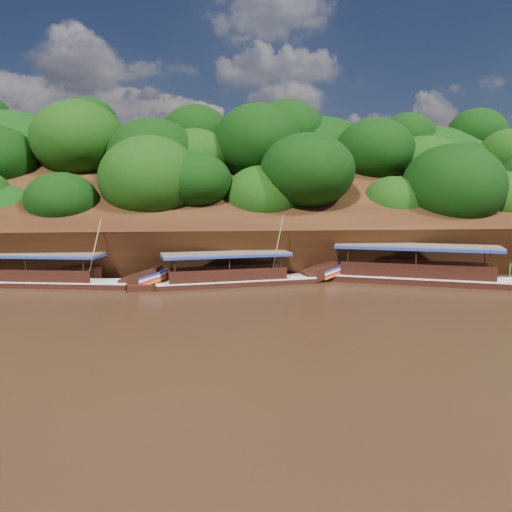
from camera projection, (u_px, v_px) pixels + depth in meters
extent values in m
plane|color=black|center=(265.00, 309.00, 27.30)|extent=(160.00, 160.00, 0.00)
cube|color=black|center=(242.00, 227.00, 42.66)|extent=(120.00, 16.12, 13.64)
cube|color=black|center=(234.00, 254.00, 52.95)|extent=(120.00, 24.00, 12.00)
ellipsoid|color=#113C0A|center=(170.00, 228.00, 41.03)|extent=(18.00, 8.00, 6.40)
ellipsoid|color=#113C0A|center=(236.00, 164.00, 48.87)|extent=(24.00, 11.00, 8.40)
cube|color=black|center=(428.00, 284.00, 35.20)|extent=(14.00, 7.82, 1.00)
cube|color=silver|center=(428.00, 277.00, 35.14)|extent=(14.02, 7.89, 0.11)
cube|color=#4E4437|center=(416.00, 246.00, 35.13)|extent=(11.31, 6.94, 0.13)
cube|color=#172F9A|center=(416.00, 248.00, 35.15)|extent=(11.31, 6.94, 0.20)
cube|color=black|center=(236.00, 285.00, 34.65)|extent=(11.34, 3.86, 0.84)
cube|color=silver|center=(236.00, 279.00, 34.60)|extent=(11.35, 3.92, 0.09)
cube|color=black|center=(320.00, 272.00, 36.25)|extent=(2.86, 1.95, 1.57)
cube|color=#172F9A|center=(329.00, 268.00, 36.41)|extent=(1.62, 1.80, 0.57)
cube|color=red|center=(329.00, 272.00, 36.45)|extent=(1.62, 1.80, 0.57)
cube|color=#4E4437|center=(226.00, 253.00, 34.19)|extent=(9.00, 3.76, 0.11)
cube|color=#172F9A|center=(226.00, 255.00, 34.20)|extent=(9.00, 3.76, 0.17)
cylinder|color=tan|center=(277.00, 246.00, 34.54)|extent=(0.73, 1.23, 4.38)
cube|color=black|center=(45.00, 286.00, 34.21)|extent=(12.38, 4.38, 0.83)
cube|color=silver|center=(44.00, 280.00, 34.16)|extent=(12.39, 4.44, 0.09)
cube|color=black|center=(142.00, 278.00, 33.53)|extent=(3.11, 2.06, 1.64)
cube|color=#172F9A|center=(153.00, 274.00, 33.43)|extent=(1.78, 1.85, 0.61)
cube|color=red|center=(153.00, 279.00, 33.47)|extent=(1.78, 1.85, 0.61)
cube|color=#4E4437|center=(32.00, 254.00, 34.00)|extent=(9.84, 4.16, 0.11)
cube|color=#172F9A|center=(32.00, 255.00, 34.02)|extent=(9.84, 4.16, 0.17)
cylinder|color=tan|center=(94.00, 250.00, 33.39)|extent=(1.12, 0.09, 4.14)
cube|color=#172F9A|center=(9.00, 267.00, 36.66)|extent=(1.84, 1.99, 0.56)
cube|color=red|center=(10.00, 272.00, 36.70)|extent=(1.84, 1.99, 0.56)
cone|color=#316E1B|center=(78.00, 267.00, 35.72)|extent=(1.50, 1.50, 2.16)
cone|color=#316E1B|center=(178.00, 274.00, 35.42)|extent=(1.50, 1.50, 1.35)
cone|color=#316E1B|center=(251.00, 267.00, 36.94)|extent=(1.50, 1.50, 1.87)
cone|color=#316E1B|center=(325.00, 266.00, 37.71)|extent=(1.50, 1.50, 1.82)
cone|color=#316E1B|center=(410.00, 266.00, 37.73)|extent=(1.50, 1.50, 1.77)
cone|color=#316E1B|center=(512.00, 265.00, 38.57)|extent=(1.50, 1.50, 1.73)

